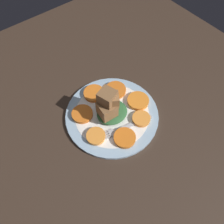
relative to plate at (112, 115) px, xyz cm
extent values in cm
cube|color=#38281E|center=(0.00, 0.00, -1.52)|extent=(120.00, 120.00, 2.00)
cylinder|color=#99B7D1|center=(0.00, 0.00, -0.02)|extent=(28.66, 28.66, 1.00)
cylinder|color=white|center=(0.00, 0.00, 0.03)|extent=(22.92, 22.92, 1.00)
cylinder|color=orange|center=(6.32, 6.13, 1.15)|extent=(6.80, 6.80, 1.14)
cylinder|color=orange|center=(-0.30, 9.42, 1.15)|extent=(6.68, 6.68, 1.14)
cylinder|color=orange|center=(-7.39, 5.27, 1.15)|extent=(6.43, 6.43, 1.14)
cylinder|color=orange|center=(-8.51, -3.28, 1.15)|extent=(5.51, 5.51, 1.14)
cylinder|color=orange|center=(-2.37, -8.83, 1.15)|extent=(6.36, 6.36, 1.14)
cylinder|color=orange|center=(5.60, -7.07, 1.15)|extent=(5.49, 5.49, 1.14)
cylinder|color=orange|center=(9.23, -1.62, 1.15)|extent=(6.87, 6.87, 1.14)
ellipsoid|color=#2D6033|center=(0.00, 0.00, 1.52)|extent=(9.65, 8.68, 1.87)
cube|color=#9E754C|center=(-0.02, 1.53, 4.30)|extent=(5.04, 5.04, 3.69)
cube|color=brown|center=(-1.81, 0.31, 4.85)|extent=(5.19, 5.19, 4.79)
cube|color=olive|center=(-0.05, 0.14, 8.13)|extent=(5.23, 5.23, 3.79)
cube|color=brown|center=(-0.98, 0.85, 9.02)|extent=(5.51, 5.51, 4.38)
cube|color=#B2B2B7|center=(2.69, -6.79, 0.78)|extent=(12.57, 4.09, 0.40)
cube|color=#B2B2B7|center=(-4.21, -5.10, 0.78)|extent=(2.04, 2.61, 0.40)
cube|color=#B2B2B7|center=(-7.62, -5.29, 0.78)|extent=(4.92, 1.49, 0.40)
cube|color=#B2B2B7|center=(-7.46, -4.64, 0.78)|extent=(4.92, 1.49, 0.40)
cube|color=#B2B2B7|center=(-7.30, -3.99, 0.78)|extent=(4.92, 1.49, 0.40)
cube|color=#B2B2B7|center=(-7.14, -3.34, 0.78)|extent=(4.92, 1.49, 0.40)
camera|label=1|loc=(-21.66, -27.43, 57.78)|focal=35.00mm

